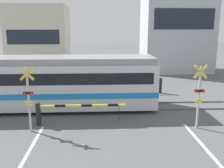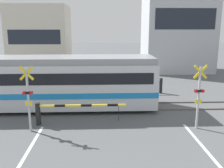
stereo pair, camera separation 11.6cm
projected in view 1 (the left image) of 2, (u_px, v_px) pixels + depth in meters
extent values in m
cube|color=#5B564C|center=(112.00, 110.00, 14.86)|extent=(50.00, 0.10, 0.08)
cube|color=#5B564C|center=(111.00, 103.00, 16.26)|extent=(50.00, 0.10, 0.08)
cube|color=silver|center=(24.00, 84.00, 14.97)|extent=(15.67, 2.90, 2.59)
cube|color=gray|center=(22.00, 60.00, 14.65)|extent=(15.52, 2.56, 0.36)
cube|color=#197AC6|center=(25.00, 91.00, 15.06)|extent=(15.69, 2.96, 0.32)
cube|color=black|center=(24.00, 75.00, 14.84)|extent=(15.05, 2.95, 0.64)
cylinder|color=black|center=(106.00, 105.00, 14.76)|extent=(0.76, 0.12, 0.76)
cylinder|color=black|center=(105.00, 98.00, 16.16)|extent=(0.76, 0.12, 0.76)
cube|color=black|center=(38.00, 114.00, 12.61)|extent=(0.20, 0.20, 1.16)
cube|color=yellow|center=(82.00, 106.00, 12.62)|extent=(4.45, 0.09, 0.09)
cube|color=black|center=(60.00, 106.00, 12.57)|extent=(0.53, 0.10, 0.10)
cube|color=black|center=(87.00, 105.00, 12.63)|extent=(0.53, 0.10, 0.10)
cube|color=black|center=(113.00, 105.00, 12.70)|extent=(0.53, 0.10, 0.10)
cylinder|color=black|center=(119.00, 113.00, 12.81)|extent=(0.02, 0.02, 0.80)
cube|color=black|center=(160.00, 86.00, 18.83)|extent=(0.20, 0.20, 1.16)
cube|color=yellow|center=(131.00, 80.00, 18.63)|extent=(4.45, 0.09, 0.09)
cube|color=black|center=(146.00, 80.00, 18.68)|extent=(0.53, 0.10, 0.10)
cube|color=black|center=(128.00, 80.00, 18.62)|extent=(0.53, 0.10, 0.10)
cube|color=black|center=(110.00, 81.00, 18.55)|extent=(0.53, 0.10, 0.10)
cylinder|color=black|center=(106.00, 87.00, 18.63)|extent=(0.02, 0.02, 0.80)
cylinder|color=#B2B2B7|center=(29.00, 100.00, 11.64)|extent=(0.11, 0.11, 3.07)
cube|color=yellow|center=(27.00, 73.00, 11.35)|extent=(0.68, 0.04, 0.68)
cube|color=yellow|center=(27.00, 73.00, 11.35)|extent=(0.68, 0.04, 0.68)
cube|color=black|center=(28.00, 93.00, 11.56)|extent=(0.44, 0.12, 0.12)
cylinder|color=red|center=(24.00, 93.00, 11.47)|extent=(0.15, 0.03, 0.15)
cylinder|color=red|center=(32.00, 93.00, 11.49)|extent=(0.15, 0.03, 0.15)
cube|color=yellow|center=(29.00, 104.00, 11.65)|extent=(0.32, 0.03, 0.20)
cylinder|color=#B2B2B7|center=(199.00, 98.00, 12.03)|extent=(0.11, 0.11, 3.07)
cube|color=yellow|center=(201.00, 72.00, 11.75)|extent=(0.68, 0.04, 0.68)
cube|color=yellow|center=(201.00, 72.00, 11.75)|extent=(0.68, 0.04, 0.68)
cube|color=black|center=(199.00, 91.00, 11.95)|extent=(0.44, 0.12, 0.12)
cylinder|color=red|center=(196.00, 91.00, 11.87)|extent=(0.15, 0.03, 0.15)
cylinder|color=red|center=(203.00, 91.00, 11.89)|extent=(0.15, 0.03, 0.15)
cube|color=yellow|center=(199.00, 101.00, 12.05)|extent=(0.32, 0.03, 0.20)
cube|color=beige|center=(39.00, 39.00, 27.27)|extent=(6.15, 5.13, 7.17)
cube|color=#1E232D|center=(33.00, 37.00, 24.68)|extent=(5.17, 0.03, 1.43)
cube|color=#B2B7BC|center=(176.00, 24.00, 27.65)|extent=(7.33, 5.13, 10.38)
cube|color=#1E232D|center=(185.00, 19.00, 25.03)|extent=(6.16, 0.03, 2.08)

